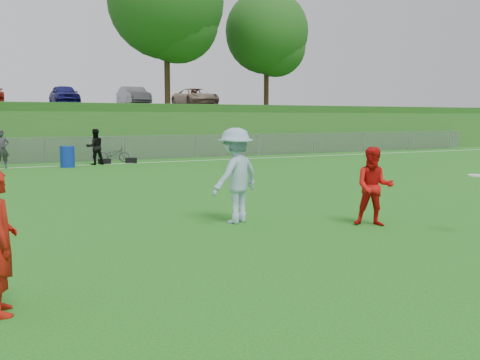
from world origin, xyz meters
TOP-DOWN VIEW (x-y plane):
  - ground at (0.00, 0.00)m, footprint 120.00×120.00m
  - sideline_far at (0.00, 18.00)m, footprint 60.00×0.10m
  - fence at (0.00, 20.00)m, footprint 58.00×0.06m
  - berm at (0.00, 31.00)m, footprint 120.00×18.00m
  - parking_lot at (0.00, 33.00)m, footprint 120.00×12.00m
  - tree_green_near at (8.16, 24.42)m, footprint 7.14×7.14m
  - tree_green_far at (16.16, 25.92)m, footprint 5.88×5.88m
  - car_row at (-1.17, 32.00)m, footprint 32.04×5.18m
  - gear_bags at (1.01, 18.10)m, footprint 7.35×0.38m
  - player_red_center at (3.92, 0.79)m, footprint 1.00×0.97m
  - player_blue at (1.56, 2.38)m, footprint 1.48×1.20m
  - frisbee at (5.00, -0.77)m, footprint 0.29×0.29m
  - recycling_bin at (0.62, 17.20)m, footprint 0.64×0.64m
  - bicycle at (3.14, 19.00)m, footprint 1.65×0.89m

SIDE VIEW (x-z plane):
  - ground at x=0.00m, z-range 0.00..0.00m
  - sideline_far at x=0.00m, z-range 0.00..0.01m
  - gear_bags at x=1.01m, z-range 0.00..0.26m
  - bicycle at x=3.14m, z-range 0.00..0.82m
  - recycling_bin at x=0.62m, z-range 0.00..0.95m
  - fence at x=0.00m, z-range 0.00..1.30m
  - player_red_center at x=3.92m, z-range 0.00..1.62m
  - player_blue at x=1.56m, z-range 0.00..2.00m
  - frisbee at x=5.00m, z-range 1.12..1.15m
  - berm at x=0.00m, z-range 0.00..3.00m
  - parking_lot at x=0.00m, z-range 3.00..3.10m
  - car_row at x=-1.17m, z-range 3.10..4.54m
  - tree_green_far at x=16.16m, z-range 3.87..12.06m
  - tree_green_near at x=8.16m, z-range 4.06..14.00m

